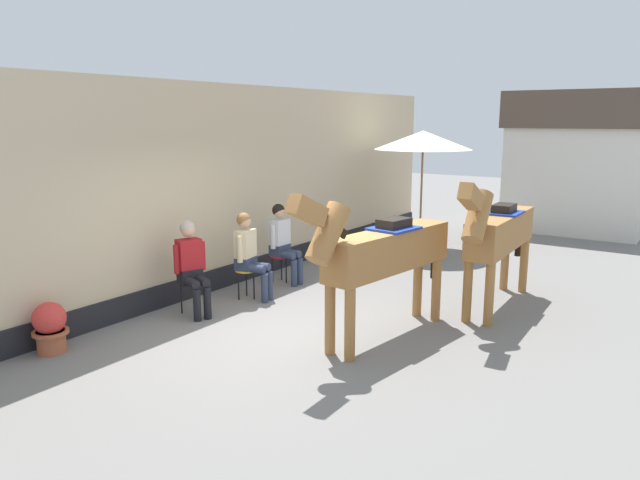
{
  "coord_description": "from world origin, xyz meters",
  "views": [
    {
      "loc": [
        4.5,
        -6.0,
        2.83
      ],
      "look_at": [
        -0.4,
        1.2,
        1.05
      ],
      "focal_mm": 33.43,
      "sensor_mm": 36.0,
      "label": 1
    }
  ],
  "objects_px": {
    "cafe_parasol": "(423,141)",
    "seated_visitor_middle": "(249,251)",
    "flower_planter_near": "(50,327)",
    "saddled_horse_near": "(383,252)",
    "seated_visitor_near": "(191,263)",
    "seated_visitor_far": "(283,239)",
    "saddled_horse_far": "(498,233)"
  },
  "relations": [
    {
      "from": "flower_planter_near",
      "to": "cafe_parasol",
      "type": "xyz_separation_m",
      "value": [
        1.18,
        8.08,
        2.03
      ]
    },
    {
      "from": "seated_visitor_near",
      "to": "flower_planter_near",
      "type": "distance_m",
      "value": 2.1
    },
    {
      "from": "saddled_horse_near",
      "to": "saddled_horse_far",
      "type": "relative_size",
      "value": 1.0
    },
    {
      "from": "saddled_horse_near",
      "to": "seated_visitor_far",
      "type": "bearing_deg",
      "value": 152.43
    },
    {
      "from": "seated_visitor_middle",
      "to": "saddled_horse_far",
      "type": "xyz_separation_m",
      "value": [
        3.38,
        1.75,
        0.38
      ]
    },
    {
      "from": "seated_visitor_near",
      "to": "saddled_horse_near",
      "type": "height_order",
      "value": "saddled_horse_near"
    },
    {
      "from": "seated_visitor_near",
      "to": "saddled_horse_far",
      "type": "bearing_deg",
      "value": 38.17
    },
    {
      "from": "saddled_horse_far",
      "to": "seated_visitor_near",
      "type": "bearing_deg",
      "value": -141.83
    },
    {
      "from": "saddled_horse_far",
      "to": "flower_planter_near",
      "type": "distance_m",
      "value": 6.28
    },
    {
      "from": "seated_visitor_middle",
      "to": "cafe_parasol",
      "type": "distance_m",
      "value": 5.29
    },
    {
      "from": "seated_visitor_far",
      "to": "cafe_parasol",
      "type": "height_order",
      "value": "cafe_parasol"
    },
    {
      "from": "seated_visitor_middle",
      "to": "flower_planter_near",
      "type": "distance_m",
      "value": 3.16
    },
    {
      "from": "cafe_parasol",
      "to": "seated_visitor_far",
      "type": "bearing_deg",
      "value": -101.25
    },
    {
      "from": "seated_visitor_middle",
      "to": "saddled_horse_far",
      "type": "height_order",
      "value": "saddled_horse_far"
    },
    {
      "from": "seated_visitor_near",
      "to": "saddled_horse_far",
      "type": "distance_m",
      "value": 4.55
    },
    {
      "from": "seated_visitor_middle",
      "to": "saddled_horse_near",
      "type": "distance_m",
      "value": 2.62
    },
    {
      "from": "seated_visitor_far",
      "to": "saddled_horse_far",
      "type": "relative_size",
      "value": 0.46
    },
    {
      "from": "saddled_horse_near",
      "to": "cafe_parasol",
      "type": "bearing_deg",
      "value": 109.91
    },
    {
      "from": "cafe_parasol",
      "to": "seated_visitor_middle",
      "type": "bearing_deg",
      "value": -97.15
    },
    {
      "from": "flower_planter_near",
      "to": "saddled_horse_near",
      "type": "bearing_deg",
      "value": 40.97
    },
    {
      "from": "cafe_parasol",
      "to": "seated_visitor_near",
      "type": "bearing_deg",
      "value": -97.66
    },
    {
      "from": "flower_planter_near",
      "to": "cafe_parasol",
      "type": "height_order",
      "value": "cafe_parasol"
    },
    {
      "from": "seated_visitor_far",
      "to": "saddled_horse_far",
      "type": "bearing_deg",
      "value": 10.95
    },
    {
      "from": "seated_visitor_middle",
      "to": "saddled_horse_far",
      "type": "relative_size",
      "value": 0.46
    },
    {
      "from": "flower_planter_near",
      "to": "cafe_parasol",
      "type": "bearing_deg",
      "value": 81.67
    },
    {
      "from": "seated_visitor_near",
      "to": "flower_planter_near",
      "type": "bearing_deg",
      "value": -100.33
    },
    {
      "from": "seated_visitor_middle",
      "to": "saddled_horse_near",
      "type": "bearing_deg",
      "value": -7.97
    },
    {
      "from": "saddled_horse_far",
      "to": "cafe_parasol",
      "type": "distance_m",
      "value": 4.43
    },
    {
      "from": "seated_visitor_middle",
      "to": "flower_planter_near",
      "type": "bearing_deg",
      "value": -100.23
    },
    {
      "from": "seated_visitor_near",
      "to": "cafe_parasol",
      "type": "height_order",
      "value": "cafe_parasol"
    },
    {
      "from": "saddled_horse_far",
      "to": "seated_visitor_middle",
      "type": "bearing_deg",
      "value": -152.65
    },
    {
      "from": "seated_visitor_middle",
      "to": "seated_visitor_far",
      "type": "height_order",
      "value": "same"
    }
  ]
}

